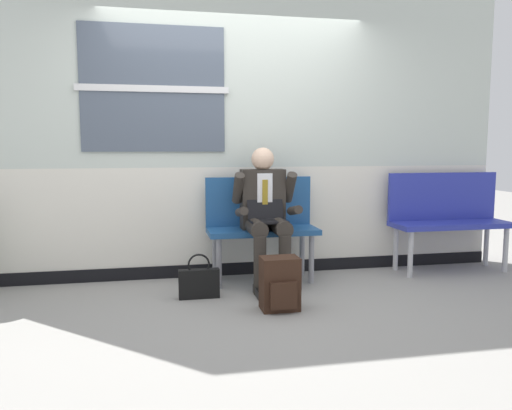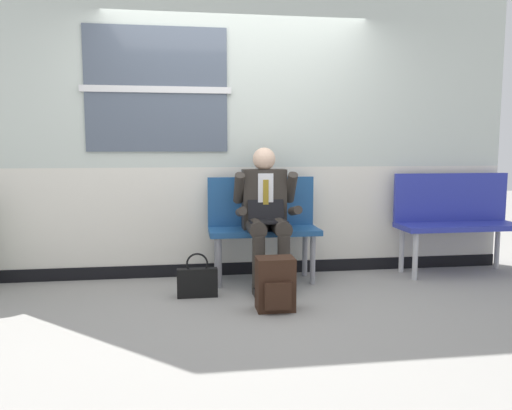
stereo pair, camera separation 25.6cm
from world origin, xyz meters
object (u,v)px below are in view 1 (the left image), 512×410
(bench_with_person, at_px, (261,221))
(person_seated, at_px, (266,212))
(backpack, at_px, (280,284))
(handbag, at_px, (199,282))
(bench_empty, at_px, (447,214))

(bench_with_person, distance_m, person_seated, 0.23)
(person_seated, xyz_separation_m, backpack, (-0.04, -0.71, -0.47))
(person_seated, relative_size, handbag, 3.31)
(bench_with_person, height_order, backpack, bench_with_person)
(bench_with_person, xyz_separation_m, backpack, (-0.04, -0.91, -0.36))
(person_seated, height_order, backpack, person_seated)
(bench_with_person, relative_size, person_seated, 0.81)
(handbag, bearing_deg, backpack, -35.88)
(bench_empty, bearing_deg, bench_with_person, -179.91)
(bench_empty, relative_size, handbag, 3.18)
(bench_empty, xyz_separation_m, backpack, (-2.00, -0.91, -0.37))
(bench_empty, xyz_separation_m, person_seated, (-1.95, -0.21, 0.10))
(handbag, bearing_deg, person_seated, 23.97)
(bench_empty, height_order, person_seated, person_seated)
(bench_empty, distance_m, handbag, 2.67)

